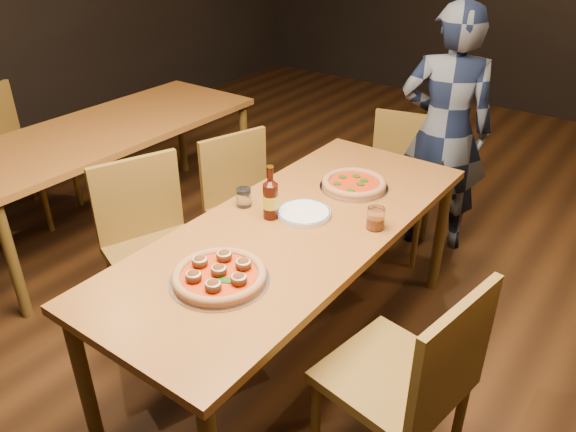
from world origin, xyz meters
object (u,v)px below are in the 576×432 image
Objects in this scene: chair_end at (396,186)px; plate_stack at (304,213)px; chair_nbr_left at (28,153)px; pizza_margherita at (354,184)px; water_glass at (244,197)px; amber_glass at (376,218)px; chair_main_e at (393,375)px; chair_main_nw at (158,254)px; pizza_meatball at (219,275)px; table_left at (108,137)px; beer_bottle at (271,200)px; chair_main_sw at (254,214)px; diner at (445,132)px; table_main at (295,239)px.

chair_end is 1.13m from plate_stack.
chair_end is 3.67× the size of plate_stack.
chair_end is 0.93× the size of chair_nbr_left.
pizza_margherita is 1.40× the size of plate_stack.
amber_glass is (0.60, 0.18, 0.01)m from water_glass.
chair_main_e reaches higher than pizza_margherita.
chair_end is at bearing 97.09° from pizza_margherita.
pizza_meatball is (0.66, -0.25, 0.29)m from chair_main_nw.
chair_main_e reaches higher than table_left.
amber_glass is (0.37, -1.00, 0.35)m from chair_end.
amber_glass is (0.43, 0.20, -0.04)m from beer_bottle.
chair_main_sw reaches higher than pizza_meatball.
pizza_meatball is at bearing -64.22° from chair_main_e.
chair_nbr_left is 0.62× the size of diner.
chair_end is 1.25m from water_glass.
beer_bottle is (0.42, -0.38, 0.38)m from chair_main_sw.
plate_stack is 0.98× the size of beer_bottle.
water_glass is (-0.28, -0.09, 0.03)m from plate_stack.
table_left is 1.61m from beer_bottle.
amber_glass is (-0.37, 0.50, 0.31)m from chair_main_e.
pizza_margherita is at bearing 72.80° from beer_bottle.
chair_end is 0.58× the size of diner.
beer_bottle reaches higher than pizza_margherita.
plate_stack is 0.33m from amber_glass.
chair_main_nw is 1.05× the size of chair_main_sw.
chair_main_sw reaches higher than water_glass.
chair_nbr_left reaches higher than chair_end.
table_left is 1.87m from chair_end.
pizza_meatball reaches higher than pizza_margherita.
amber_glass reaches higher than pizza_meatball.
table_left is 7.98× the size of beer_bottle.
chair_nbr_left reaches higher than chair_main_sw.
chair_nbr_left is at bearing 178.12° from table_main.
beer_bottle reaches higher than chair_nbr_left.
table_main is 0.70m from chair_main_sw.
chair_main_e is at bearing 16.73° from pizza_meatball.
table_left is at bearing 169.99° from table_main.
chair_main_nw is 3.92× the size of plate_stack.
chair_main_sw is 0.95m from chair_end.
amber_glass reaches higher than water_glass.
water_glass is at bearing 178.54° from table_main.
plate_stack is at bearing -39.50° from chair_main_nw.
plate_stack is 2.80× the size of water_glass.
pizza_margherita is 0.57m from water_glass.
chair_end reaches higher than water_glass.
chair_end reaches higher than pizza_margherita.
chair_main_nw is 0.68m from beer_bottle.
chair_nbr_left is 2.23m from beer_bottle.
water_glass is (-0.32, -0.47, 0.02)m from pizza_margherita.
pizza_margherita is 0.95m from diner.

